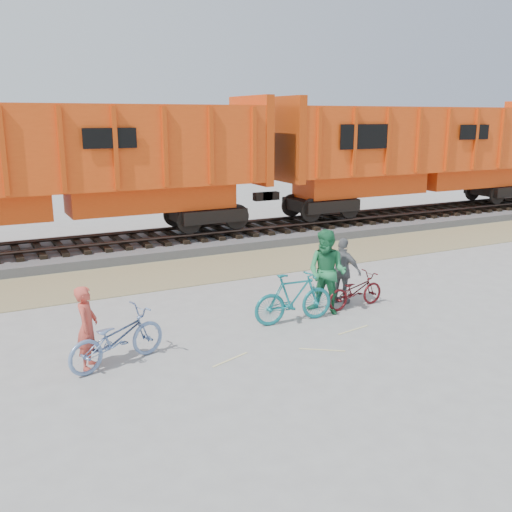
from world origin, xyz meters
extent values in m
plane|color=#9E9E99|center=(0.00, 0.00, 0.00)|extent=(120.00, 120.00, 0.00)
cube|color=tan|center=(0.00, 5.50, 0.01)|extent=(120.00, 3.00, 0.02)
cube|color=slate|center=(0.00, 9.00, 0.15)|extent=(120.00, 4.00, 0.30)
cube|color=black|center=(0.00, 9.00, 0.36)|extent=(0.22, 2.60, 0.12)
cube|color=black|center=(6.50, 9.00, 0.36)|extent=(0.22, 2.60, 0.12)
cylinder|color=#382821|center=(0.00, 8.28, 0.48)|extent=(120.00, 0.12, 0.12)
cylinder|color=#382821|center=(0.00, 9.72, 0.48)|extent=(120.00, 0.12, 0.12)
cube|color=black|center=(-2.53, 9.00, 0.94)|extent=(11.20, 2.20, 0.80)
cube|color=#E54910|center=(-2.53, 9.00, 1.79)|extent=(11.76, 1.65, 0.90)
cube|color=#E54910|center=(-2.53, 9.00, 3.54)|extent=(14.00, 3.00, 2.60)
cube|color=#C03A0C|center=(4.32, 9.00, 3.64)|extent=(0.30, 3.06, 3.10)
cube|color=black|center=(12.47, 9.00, 0.94)|extent=(11.20, 2.20, 0.80)
cube|color=#E54910|center=(12.47, 9.00, 1.79)|extent=(11.76, 1.65, 0.90)
cube|color=#E54910|center=(12.47, 9.00, 3.54)|extent=(14.00, 3.00, 2.60)
cube|color=#C03A0C|center=(5.62, 9.00, 3.64)|extent=(0.30, 3.06, 3.10)
cube|color=black|center=(8.27, 7.42, 3.74)|extent=(2.20, 0.04, 0.90)
imported|color=#6A85B3|center=(-2.93, -0.03, 0.52)|extent=(2.08, 1.26, 1.03)
imported|color=#177177|center=(1.10, 0.41, 0.57)|extent=(1.92, 0.65, 1.14)
imported|color=#480E11|center=(2.93, 0.62, 0.42)|extent=(1.64, 0.67, 0.84)
imported|color=#C64537|center=(-3.43, 0.07, 0.77)|extent=(0.57, 0.67, 1.55)
imported|color=#257947|center=(2.10, 0.61, 0.98)|extent=(1.15, 1.21, 1.97)
imported|color=slate|center=(2.83, 1.02, 0.81)|extent=(0.80, 1.03, 1.63)
camera|label=1|loc=(-5.10, -9.91, 4.47)|focal=40.00mm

